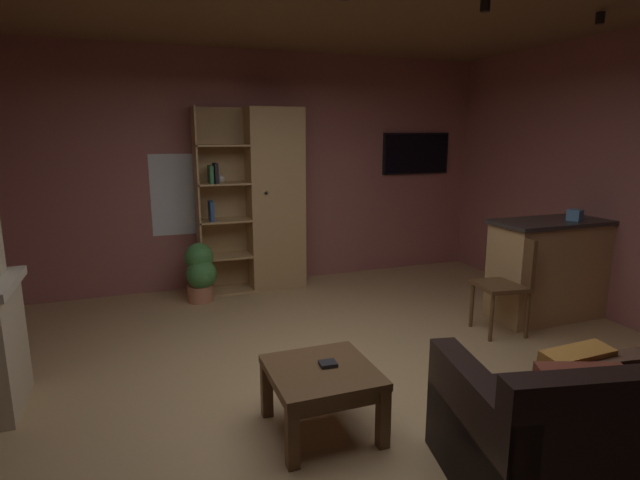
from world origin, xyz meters
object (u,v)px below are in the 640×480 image
(bookshelf_cabinet, at_px, (268,200))
(potted_floor_plant, at_px, (200,271))
(coffee_table, at_px, (322,381))
(dining_chair, at_px, (509,278))
(tissue_box, at_px, (575,215))
(wall_mounted_tv, at_px, (416,154))
(kitchen_bar_counter, at_px, (556,268))
(table_book_0, at_px, (328,364))
(leather_couch, at_px, (610,433))

(bookshelf_cabinet, distance_m, potted_floor_plant, 1.16)
(coffee_table, distance_m, dining_chair, 2.40)
(tissue_box, xyz_separation_m, wall_mounted_tv, (-0.42, 2.32, 0.52))
(kitchen_bar_counter, relative_size, coffee_table, 2.15)
(table_book_0, bearing_deg, wall_mounted_tv, 52.25)
(kitchen_bar_counter, distance_m, table_book_0, 3.10)
(table_book_0, bearing_deg, potted_floor_plant, 98.90)
(kitchen_bar_counter, height_order, table_book_0, kitchen_bar_counter)
(leather_couch, xyz_separation_m, table_book_0, (-1.20, 1.02, 0.13))
(bookshelf_cabinet, height_order, kitchen_bar_counter, bookshelf_cabinet)
(bookshelf_cabinet, bearing_deg, coffee_table, -98.76)
(tissue_box, relative_size, coffee_table, 0.18)
(kitchen_bar_counter, xyz_separation_m, potted_floor_plant, (-3.35, 1.73, -0.16))
(kitchen_bar_counter, distance_m, coffee_table, 3.16)
(kitchen_bar_counter, bearing_deg, dining_chair, -166.35)
(leather_couch, xyz_separation_m, potted_floor_plant, (-1.64, 3.83, 0.04))
(tissue_box, distance_m, dining_chair, 0.98)
(table_book_0, bearing_deg, tissue_box, 18.22)
(kitchen_bar_counter, height_order, tissue_box, tissue_box)
(potted_floor_plant, relative_size, wall_mounted_tv, 0.67)
(coffee_table, distance_m, potted_floor_plant, 2.86)
(coffee_table, bearing_deg, leather_couch, -38.73)
(coffee_table, xyz_separation_m, dining_chair, (2.21, 0.92, 0.19))
(table_book_0, relative_size, wall_mounted_tv, 0.11)
(kitchen_bar_counter, xyz_separation_m, table_book_0, (-2.91, -1.08, -0.07))
(kitchen_bar_counter, distance_m, potted_floor_plant, 3.77)
(coffee_table, distance_m, table_book_0, 0.11)
(bookshelf_cabinet, bearing_deg, tissue_box, -39.62)
(leather_couch, distance_m, table_book_0, 1.58)
(kitchen_bar_counter, xyz_separation_m, wall_mounted_tv, (-0.35, 2.22, 1.08))
(kitchen_bar_counter, relative_size, tissue_box, 11.74)
(leather_couch, bearing_deg, kitchen_bar_counter, 50.81)
(wall_mounted_tv, bearing_deg, table_book_0, -127.75)
(bookshelf_cabinet, distance_m, dining_chair, 2.85)
(dining_chair, bearing_deg, potted_floor_plant, 143.64)
(bookshelf_cabinet, relative_size, leather_couch, 1.19)
(bookshelf_cabinet, height_order, table_book_0, bookshelf_cabinet)
(dining_chair, bearing_deg, bookshelf_cabinet, 128.23)
(kitchen_bar_counter, height_order, dining_chair, kitchen_bar_counter)
(bookshelf_cabinet, xyz_separation_m, kitchen_bar_counter, (2.48, -2.01, -0.56))
(tissue_box, height_order, wall_mounted_tv, wall_mounted_tv)
(tissue_box, distance_m, leather_couch, 2.78)
(leather_couch, height_order, table_book_0, leather_couch)
(table_book_0, bearing_deg, dining_chair, 22.51)
(bookshelf_cabinet, relative_size, tissue_box, 17.89)
(dining_chair, distance_m, wall_mounted_tv, 2.66)
(dining_chair, bearing_deg, leather_couch, -116.68)
(table_book_0, relative_size, potted_floor_plant, 0.16)
(potted_floor_plant, bearing_deg, wall_mounted_tv, 9.33)
(tissue_box, height_order, leather_couch, tissue_box)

